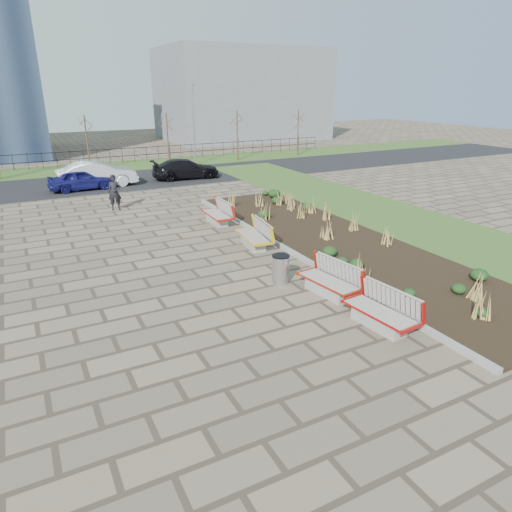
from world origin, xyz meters
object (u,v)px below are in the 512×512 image
bench_b (328,279)px  car_black (186,169)px  car_silver (97,174)px  bench_c (253,235)px  bench_a (380,310)px  pedestrian (115,193)px  bench_d (217,213)px  car_blue (81,179)px  lamp_east (194,126)px  litter_bin (281,269)px

bench_b → car_black: car_black is taller
car_silver → car_black: 5.80m
bench_c → bench_b: bearing=-82.6°
bench_a → bench_c: (0.00, 7.23, 0.00)m
bench_b → pedestrian: bearing=97.4°
bench_b → bench_d: same height
car_silver → car_blue: bearing=115.3°
car_blue → car_black: size_ratio=0.83×
pedestrian → lamp_east: size_ratio=0.30×
bench_c → pedestrian: bearing=120.8°
bench_a → lamp_east: size_ratio=0.35×
bench_c → lamp_east: 20.65m
pedestrian → car_black: bearing=61.9°
bench_c → litter_bin: size_ratio=2.26×
bench_a → bench_d: bearing=84.2°
car_blue → car_black: (6.85, 0.54, 0.02)m
bench_d → car_black: size_ratio=0.46×
pedestrian → bench_a: bearing=-61.5°
litter_bin → pedestrian: size_ratio=0.52×
litter_bin → bench_a: bearing=-77.3°
bench_c → lamp_east: size_ratio=0.35×
pedestrian → car_blue: (-0.88, 5.74, -0.24)m
bench_b → bench_c: same height
bench_a → litter_bin: size_ratio=2.26×
litter_bin → car_blue: 18.01m
bench_a → litter_bin: 3.77m
bench_c → bench_d: same height
bench_c → car_black: car_black is taller
bench_a → litter_bin: (-0.83, 3.68, -0.04)m
litter_bin → car_blue: car_blue is taller
bench_c → bench_d: (0.00, 3.66, 0.00)m
car_blue → bench_b: bearing=-168.8°
car_black → bench_d: bearing=172.8°
car_silver → bench_a: bearing=-171.7°
bench_c → car_black: (2.37, 14.62, 0.18)m
bench_a → car_blue: size_ratio=0.56×
bench_a → car_silver: car_silver is taller
bench_b → car_silver: (-3.43, 19.57, 0.31)m
bench_c → car_silver: bearing=110.6°
car_blue → litter_bin: bearing=-170.4°
litter_bin → lamp_east: size_ratio=0.15×
pedestrian → lamp_east: (8.61, 11.53, 2.14)m
litter_bin → car_black: bearing=80.0°
car_black → car_blue: bearing=99.5°
car_silver → lamp_east: lamp_east is taller
pedestrian → car_black: pedestrian is taller
bench_d → bench_b: bearing=-88.3°
bench_b → litter_bin: size_ratio=2.26×
bench_a → bench_c: 7.23m
car_black → litter_bin: bearing=175.0°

